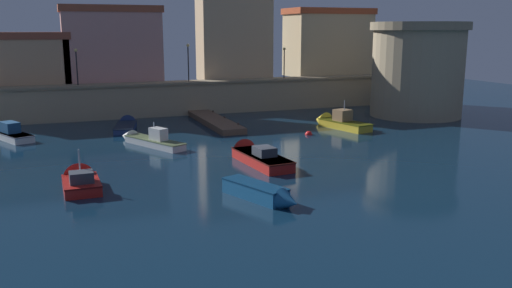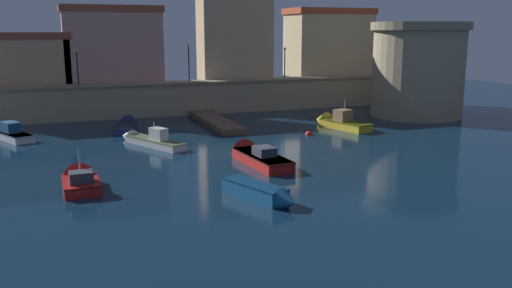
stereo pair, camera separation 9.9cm
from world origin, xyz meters
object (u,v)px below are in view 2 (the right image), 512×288
(moored_boat_1, at_px, (80,181))
(moored_boat_4, at_px, (337,122))
(quay_lamp_1, at_px, (189,57))
(quay_lamp_2, at_px, (285,58))
(moored_boat_6, at_px, (255,155))
(fortress_tower, at_px, (418,69))
(moored_boat_2, at_px, (148,140))
(moored_boat_3, at_px, (262,193))
(moored_boat_0, at_px, (127,125))
(mooring_buoy_0, at_px, (309,135))
(moored_boat_5, at_px, (7,133))
(quay_lamp_0, at_px, (77,61))

(moored_boat_1, distance_m, moored_boat_4, 25.75)
(quay_lamp_1, xyz_separation_m, quay_lamp_2, (10.83, 0.00, -0.28))
(moored_boat_6, bearing_deg, quay_lamp_1, -7.53)
(fortress_tower, distance_m, moored_boat_1, 36.96)
(moored_boat_2, height_order, moored_boat_3, moored_boat_2)
(fortress_tower, bearing_deg, quay_lamp_2, 137.17)
(moored_boat_0, height_order, moored_boat_4, moored_boat_4)
(moored_boat_2, relative_size, mooring_buoy_0, 11.41)
(fortress_tower, height_order, moored_boat_6, fortress_tower)
(moored_boat_0, height_order, moored_boat_6, moored_boat_6)
(moored_boat_5, distance_m, moored_boat_6, 21.83)
(moored_boat_2, height_order, moored_boat_4, moored_boat_4)
(moored_boat_2, height_order, moored_boat_5, moored_boat_2)
(moored_boat_4, relative_size, mooring_buoy_0, 10.77)
(quay_lamp_0, height_order, quay_lamp_2, quay_lamp_0)
(mooring_buoy_0, bearing_deg, moored_boat_4, 30.49)
(moored_boat_2, relative_size, moored_boat_3, 1.39)
(fortress_tower, height_order, quay_lamp_0, fortress_tower)
(mooring_buoy_0, bearing_deg, moored_boat_6, -136.66)
(quay_lamp_0, bearing_deg, moored_boat_6, -65.69)
(quay_lamp_1, height_order, moored_boat_0, quay_lamp_1)
(quay_lamp_2, xyz_separation_m, moored_boat_4, (-0.28, -12.61, -5.17))
(fortress_tower, xyz_separation_m, mooring_buoy_0, (-14.73, -5.29, -4.77))
(quay_lamp_2, relative_size, moored_boat_2, 0.47)
(fortress_tower, relative_size, quay_lamp_0, 2.80)
(quay_lamp_0, xyz_separation_m, moored_boat_2, (4.17, -14.18, -5.34))
(moored_boat_2, xyz_separation_m, moored_boat_4, (17.39, 1.57, 0.09))
(quay_lamp_0, bearing_deg, quay_lamp_2, 0.00)
(moored_boat_2, relative_size, moored_boat_6, 0.99)
(quay_lamp_0, bearing_deg, moored_boat_5, -129.71)
(fortress_tower, height_order, moored_boat_3, fortress_tower)
(moored_boat_3, relative_size, mooring_buoy_0, 8.21)
(moored_boat_1, distance_m, moored_boat_5, 17.67)
(quay_lamp_2, relative_size, moored_boat_3, 0.65)
(quay_lamp_1, distance_m, moored_boat_2, 16.69)
(quay_lamp_2, xyz_separation_m, moored_boat_5, (-27.98, -7.40, -5.24))
(moored_boat_3, xyz_separation_m, moored_boat_4, (14.22, 17.72, 0.05))
(moored_boat_4, relative_size, moored_boat_5, 1.06)
(quay_lamp_2, distance_m, moored_boat_3, 34.03)
(moored_boat_2, bearing_deg, moored_boat_1, 125.35)
(moored_boat_1, xyz_separation_m, moored_boat_6, (11.33, 2.30, 0.03))
(fortress_tower, bearing_deg, moored_boat_5, 176.60)
(quay_lamp_0, xyz_separation_m, mooring_buoy_0, (17.55, -14.97, -5.74))
(moored_boat_4, bearing_deg, moored_boat_3, 127.62)
(moored_boat_3, bearing_deg, quay_lamp_0, 172.13)
(quay_lamp_2, distance_m, mooring_buoy_0, 16.57)
(moored_boat_5, bearing_deg, moored_boat_1, 170.45)
(quay_lamp_1, bearing_deg, moored_boat_6, -92.63)
(quay_lamp_0, distance_m, moored_boat_4, 25.52)
(quay_lamp_2, bearing_deg, fortress_tower, -42.83)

